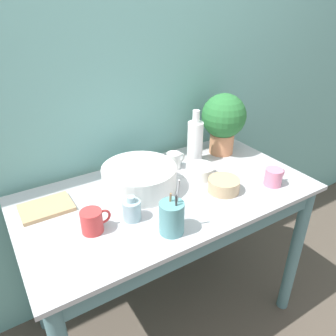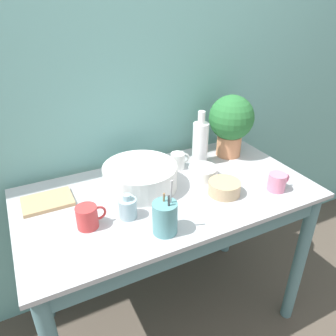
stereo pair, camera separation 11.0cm
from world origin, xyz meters
TOP-DOWN VIEW (x-y plane):
  - wall_back at (0.00, 0.75)m, footprint 6.00×0.05m
  - counter_table at (0.00, 0.32)m, footprint 1.30×0.69m
  - potted_plant at (0.46, 0.53)m, footprint 0.23×0.23m
  - bowl_wash_large at (-0.09, 0.44)m, footprint 0.33×0.33m
  - bottle_tall at (0.27, 0.52)m, footprint 0.08×0.08m
  - bottle_short at (-0.22, 0.25)m, footprint 0.07×0.07m
  - mug_pink at (0.44, 0.14)m, footprint 0.11×0.08m
  - mug_red at (-0.38, 0.26)m, footprint 0.12×0.08m
  - mug_white at (0.14, 0.52)m, footprint 0.10×0.07m
  - bowl_small_enamel_white at (0.20, 0.38)m, footprint 0.14×0.14m
  - bowl_small_tan at (0.21, 0.22)m, footprint 0.14×0.14m
  - utensil_cup at (-0.13, 0.11)m, footprint 0.09×0.09m
  - tray_board at (-0.49, 0.50)m, footprint 0.20×0.15m

SIDE VIEW (x-z plane):
  - counter_table at x=0.00m, z-range 0.25..1.07m
  - tray_board at x=-0.49m, z-range 0.82..0.84m
  - bowl_small_enamel_white at x=0.20m, z-range 0.82..0.88m
  - bowl_small_tan at x=0.21m, z-range 0.82..0.88m
  - mug_pink at x=0.44m, z-range 0.83..0.90m
  - mug_white at x=0.14m, z-range 0.83..0.91m
  - bottle_short at x=-0.22m, z-range 0.82..0.92m
  - mug_red at x=-0.38m, z-range 0.83..0.91m
  - bowl_wash_large at x=-0.09m, z-range 0.82..0.93m
  - utensil_cup at x=-0.13m, z-range 0.78..1.00m
  - bottle_tall at x=0.27m, z-range 0.80..1.08m
  - potted_plant at x=0.46m, z-range 0.85..1.18m
  - wall_back at x=0.00m, z-range 0.00..2.40m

